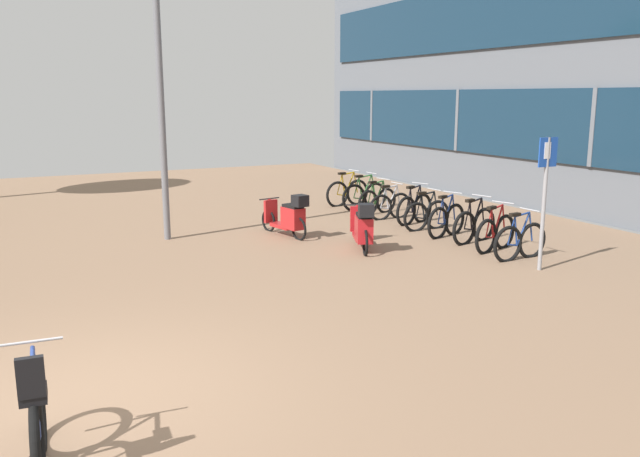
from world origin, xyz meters
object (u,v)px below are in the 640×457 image
(bicycle_rack_04, at_px, (427,215))
(scooter_mid, at_px, (289,217))
(bicycle_rack_02, at_px, (474,226))
(bicycle_rack_03, at_px, (446,220))
(bicycle_foreground, at_px, (34,423))
(bicycle_rack_08, at_px, (364,196))
(lamp_post, at_px, (160,88))
(bicycle_rack_07, at_px, (377,201))
(scooter_near, at_px, (363,227))
(parking_sign, at_px, (545,189))
(bicycle_rack_00, at_px, (520,241))
(bicycle_rack_09, at_px, (347,193))
(bicycle_rack_05, at_px, (414,209))
(bicycle_rack_06, at_px, (390,206))
(bicycle_rack_01, at_px, (495,233))

(bicycle_rack_04, xyz_separation_m, scooter_mid, (-3.13, 0.70, 0.11))
(bicycle_rack_02, relative_size, bicycle_rack_03, 1.06)
(bicycle_foreground, bearing_deg, scooter_mid, 53.25)
(bicycle_rack_08, bearing_deg, lamp_post, -166.51)
(bicycle_rack_07, xyz_separation_m, scooter_near, (-2.35, -3.32, 0.13))
(bicycle_rack_04, bearing_deg, parking_sign, -93.76)
(bicycle_rack_02, relative_size, bicycle_rack_07, 1.05)
(bicycle_rack_00, height_order, bicycle_rack_09, bicycle_rack_09)
(bicycle_rack_00, relative_size, bicycle_rack_02, 0.97)
(bicycle_rack_07, bearing_deg, parking_sign, -92.80)
(bicycle_rack_05, height_order, bicycle_rack_07, bicycle_rack_05)
(bicycle_rack_03, relative_size, scooter_mid, 0.78)
(lamp_post, bearing_deg, parking_sign, -45.48)
(scooter_near, bearing_deg, bicycle_rack_06, 48.49)
(bicycle_rack_07, xyz_separation_m, bicycle_rack_09, (-0.06, 1.50, 0.02))
(bicycle_rack_05, bearing_deg, scooter_near, -143.67)
(bicycle_foreground, height_order, scooter_near, bicycle_foreground)
(bicycle_rack_07, bearing_deg, bicycle_rack_00, -90.80)
(bicycle_rack_00, xyz_separation_m, bicycle_rack_07, (0.07, 5.25, -0.01))
(bicycle_rack_02, relative_size, lamp_post, 0.24)
(bicycle_rack_00, relative_size, lamp_post, 0.24)
(bicycle_foreground, xyz_separation_m, bicycle_rack_07, (8.58, 8.79, -0.08))
(bicycle_rack_03, bearing_deg, bicycle_rack_01, -87.92)
(bicycle_rack_04, height_order, bicycle_rack_06, bicycle_rack_04)
(bicycle_rack_01, height_order, scooter_mid, scooter_mid)
(bicycle_rack_06, distance_m, lamp_post, 6.20)
(bicycle_rack_06, distance_m, bicycle_rack_08, 1.51)
(bicycle_rack_07, distance_m, scooter_near, 4.07)
(bicycle_foreground, distance_m, bicycle_rack_00, 9.21)
(bicycle_rack_03, bearing_deg, bicycle_rack_09, 89.98)
(bicycle_rack_03, height_order, bicycle_rack_07, bicycle_rack_03)
(bicycle_rack_01, bearing_deg, bicycle_rack_07, 89.88)
(bicycle_rack_06, distance_m, bicycle_rack_09, 2.25)
(scooter_mid, height_order, lamp_post, lamp_post)
(bicycle_rack_01, bearing_deg, bicycle_foreground, -153.42)
(bicycle_rack_06, distance_m, parking_sign, 5.36)
(bicycle_rack_05, height_order, bicycle_rack_08, bicycle_rack_08)
(bicycle_rack_06, xyz_separation_m, lamp_post, (-5.52, 0.15, 2.83))
(parking_sign, bearing_deg, bicycle_rack_02, 80.54)
(bicycle_rack_03, relative_size, parking_sign, 0.56)
(bicycle_rack_01, bearing_deg, lamp_post, 145.06)
(parking_sign, xyz_separation_m, lamp_post, (-5.30, 5.39, 1.71))
(bicycle_rack_03, xyz_separation_m, bicycle_rack_09, (0.00, 4.50, 0.01))
(lamp_post, bearing_deg, bicycle_foreground, -110.05)
(bicycle_rack_04, distance_m, parking_sign, 3.91)
(bicycle_rack_00, height_order, bicycle_rack_06, bicycle_rack_00)
(lamp_post, bearing_deg, bicycle_rack_01, -34.94)
(lamp_post, bearing_deg, bicycle_rack_06, -1.52)
(bicycle_rack_05, bearing_deg, bicycle_foreground, -140.05)
(bicycle_rack_04, bearing_deg, bicycle_rack_03, -91.25)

